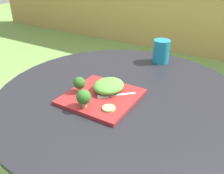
% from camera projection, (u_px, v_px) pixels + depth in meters
% --- Properties ---
extents(patio_table, '(1.05, 1.05, 0.73)m').
position_uv_depth(patio_table, '(121.00, 133.00, 1.12)').
color(patio_table, black).
rests_on(patio_table, ground_plane).
extents(salad_plate, '(0.28, 0.28, 0.01)m').
position_uv_depth(salad_plate, '(102.00, 97.00, 0.98)').
color(salad_plate, maroon).
rests_on(salad_plate, patio_table).
extents(drinking_glass, '(0.09, 0.09, 0.12)m').
position_uv_depth(drinking_glass, '(161.00, 52.00, 1.29)').
color(drinking_glass, teal).
rests_on(drinking_glass, patio_table).
extents(fork, '(0.13, 0.11, 0.00)m').
position_uv_depth(fork, '(113.00, 95.00, 0.97)').
color(fork, silver).
rests_on(fork, salad_plate).
extents(lettuce_mound, '(0.12, 0.14, 0.05)m').
position_uv_depth(lettuce_mound, '(109.00, 86.00, 1.00)').
color(lettuce_mound, '#519338').
rests_on(lettuce_mound, salad_plate).
extents(broccoli_floret_0, '(0.06, 0.06, 0.07)m').
position_uv_depth(broccoli_floret_0, '(84.00, 97.00, 0.88)').
color(broccoli_floret_0, '#99B770').
rests_on(broccoli_floret_0, salad_plate).
extents(broccoli_floret_1, '(0.05, 0.05, 0.07)m').
position_uv_depth(broccoli_floret_1, '(79.00, 83.00, 0.98)').
color(broccoli_floret_1, '#99B770').
rests_on(broccoli_floret_1, salad_plate).
extents(cucumber_slice_0, '(0.05, 0.05, 0.01)m').
position_uv_depth(cucumber_slice_0, '(109.00, 108.00, 0.88)').
color(cucumber_slice_0, '#8EB766').
rests_on(cucumber_slice_0, salad_plate).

